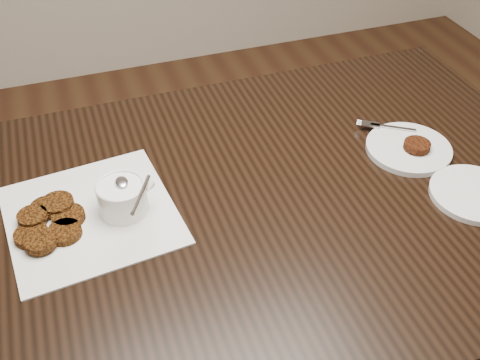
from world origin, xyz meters
name	(u,v)px	position (x,y,z in m)	size (l,w,h in m)	color
table	(246,314)	(-0.03, 0.03, 0.38)	(1.41, 0.91, 0.75)	black
napkin	(91,215)	(-0.33, 0.09, 0.75)	(0.31, 0.31, 0.00)	silver
sauce_ramekin	(120,184)	(-0.27, 0.08, 0.82)	(0.13, 0.13, 0.13)	white
patty_cluster	(51,218)	(-0.40, 0.09, 0.76)	(0.21, 0.21, 0.02)	#68380D
plate_with_patty	(409,146)	(0.36, 0.07, 0.76)	(0.19, 0.19, 0.03)	silver
plate_empty	(474,194)	(0.41, -0.11, 0.76)	(0.18, 0.18, 0.01)	silver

